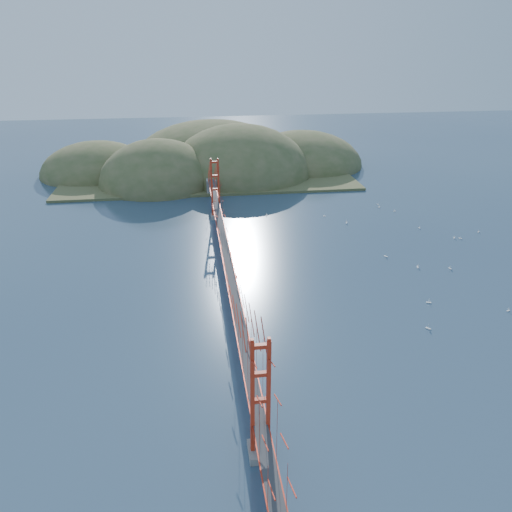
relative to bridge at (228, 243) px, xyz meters
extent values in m
plane|color=#314963|center=(0.00, -0.18, -7.01)|extent=(320.00, 320.00, 0.00)
cube|color=gray|center=(0.00, -30.18, -6.66)|extent=(2.00, 2.40, 0.70)
cube|color=gray|center=(0.00, 29.82, -6.66)|extent=(2.00, 2.40, 0.70)
cube|color=#B32613|center=(0.00, -0.18, -3.71)|extent=(1.40, 92.00, 0.16)
cube|color=#B32613|center=(0.00, -0.18, -3.91)|extent=(1.33, 92.00, 0.24)
cube|color=#38383A|center=(0.00, -0.18, -3.61)|extent=(1.19, 92.00, 0.03)
cube|color=gray|center=(0.00, 45.82, -5.36)|extent=(2.20, 2.60, 3.30)
cube|color=olive|center=(0.00, 63.82, -6.76)|extent=(70.00, 40.00, 0.60)
ellipsoid|color=olive|center=(-12.00, 55.82, -7.01)|extent=(28.00, 28.00, 21.00)
ellipsoid|color=olive|center=(8.00, 61.82, -7.01)|extent=(36.00, 36.00, 25.00)
ellipsoid|color=olive|center=(26.00, 69.82, -7.01)|extent=(32.00, 32.00, 18.00)
ellipsoid|color=olive|center=(-28.00, 67.82, -7.01)|extent=(28.00, 28.00, 16.00)
ellipsoid|color=olive|center=(2.00, 77.82, -7.01)|extent=(44.00, 44.00, 22.00)
cube|color=white|center=(35.83, 28.93, -6.95)|extent=(0.53, 0.31, 0.09)
cylinder|color=white|center=(35.83, 28.93, -6.68)|extent=(0.01, 0.01, 0.55)
cube|color=white|center=(36.69, 19.27, -6.95)|extent=(0.31, 0.52, 0.09)
cylinder|color=white|center=(36.69, 19.27, -6.69)|extent=(0.01, 0.01, 0.54)
cube|color=white|center=(34.08, 33.69, -6.96)|extent=(0.49, 0.33, 0.09)
cylinder|color=white|center=(34.08, 33.69, -6.70)|extent=(0.01, 0.01, 0.51)
cube|color=white|center=(33.84, 2.15, -6.95)|extent=(0.28, 0.59, 0.10)
cylinder|color=white|center=(33.84, 2.15, -6.64)|extent=(0.02, 0.02, 0.62)
cube|color=white|center=(24.21, 23.61, -6.95)|extent=(0.40, 0.61, 0.11)
cylinder|color=white|center=(24.21, 23.61, -6.63)|extent=(0.02, 0.02, 0.63)
cube|color=white|center=(33.64, 31.80, -6.95)|extent=(0.57, 0.31, 0.10)
cylinder|color=white|center=(33.64, 31.80, -6.65)|extent=(0.02, 0.02, 0.59)
cube|color=white|center=(25.94, -7.36, -6.94)|extent=(0.66, 0.39, 0.11)
cylinder|color=white|center=(25.94, -7.36, -6.60)|extent=(0.02, 0.02, 0.68)
cube|color=white|center=(29.20, 3.30, -6.95)|extent=(0.27, 0.59, 0.10)
cylinder|color=white|center=(29.20, 3.30, -6.64)|extent=(0.02, 0.02, 0.62)
cube|color=white|center=(23.02, -13.38, -6.94)|extent=(0.56, 0.59, 0.11)
cylinder|color=white|center=(23.02, -13.38, -6.60)|extent=(0.02, 0.02, 0.67)
cube|color=white|center=(40.64, 13.77, -6.95)|extent=(0.41, 0.53, 0.09)
cylinder|color=white|center=(40.64, 13.77, -6.67)|extent=(0.01, 0.01, 0.56)
cube|color=white|center=(41.58, 13.44, -6.95)|extent=(0.52, 0.53, 0.10)
cylinder|color=white|center=(41.58, 13.44, -6.64)|extent=(0.02, 0.02, 0.61)
cube|color=white|center=(21.05, 27.90, -6.96)|extent=(0.50, 0.25, 0.09)
cylinder|color=white|center=(21.05, 27.90, -6.70)|extent=(0.01, 0.01, 0.52)
cube|color=white|center=(35.15, -10.76, -6.95)|extent=(0.53, 0.33, 0.09)
cylinder|color=white|center=(35.15, -10.76, -6.68)|extent=(0.01, 0.01, 0.55)
cube|color=white|center=(9.92, 29.98, -6.96)|extent=(0.48, 0.43, 0.09)
cylinder|color=white|center=(9.92, 29.98, -6.69)|extent=(0.01, 0.01, 0.53)
cube|color=white|center=(25.83, 7.82, -6.94)|extent=(0.50, 0.61, 0.11)
cylinder|color=white|center=(25.83, 7.82, -6.61)|extent=(0.02, 0.02, 0.66)
cube|color=white|center=(46.40, 15.91, -6.95)|extent=(0.50, 0.43, 0.09)
cylinder|color=white|center=(46.40, 15.91, -6.68)|extent=(0.01, 0.01, 0.54)
camera|label=1|loc=(-4.63, -61.69, 25.77)|focal=35.00mm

